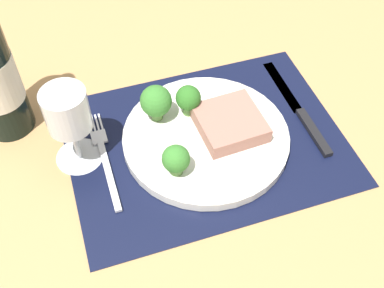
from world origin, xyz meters
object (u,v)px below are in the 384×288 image
Objects in this scene: fork at (105,158)px; knife at (301,113)px; plate at (206,138)px; steak at (230,124)px; wine_glass at (68,115)px.

knife is at bearing -4.62° from fork.
plate reaches higher than knife.
fork is (-19.75, 1.63, -2.65)cm from steak.
fork is (-15.87, 1.42, -0.55)cm from plate.
knife is 1.68× the size of wine_glass.
knife is (12.98, 0.74, -2.59)cm from steak.
wine_glass reaches higher than steak.
fork is 32.74cm from knife.
plate is 15.95cm from fork.
plate is 21.36cm from wine_glass.
plate is 1.35× the size of fork.
wine_glass is (-3.52, 1.80, 8.89)cm from fork.
steak reaches higher than knife.
plate is at bearing -9.42° from wine_glass.
knife is (32.73, -0.89, 0.05)cm from fork.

